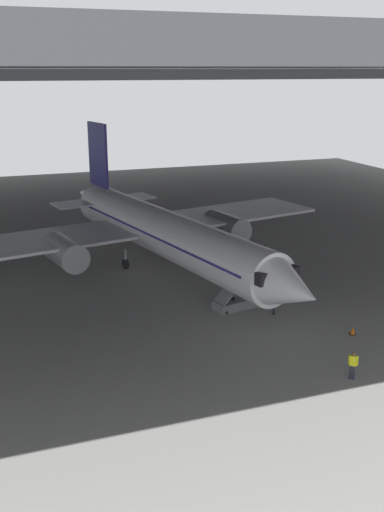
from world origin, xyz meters
TOP-DOWN VIEW (x-y plane):
  - ground_plane at (0.00, 0.00)m, footprint 110.00×110.00m
  - hangar_structure at (-0.08, 13.76)m, footprint 121.00×99.00m
  - airplane_main at (0.88, -1.05)m, footprint 37.23×37.99m
  - boarding_stairs at (3.69, -11.26)m, footprint 4.48×2.28m
  - crew_worker_near_nose at (5.21, -23.58)m, footprint 0.44×0.40m
  - crew_worker_by_stairs at (5.44, -13.44)m, footprint 0.28×0.54m
  - traffic_cone_orange at (8.82, -18.33)m, footprint 0.36×0.36m

SIDE VIEW (x-z plane):
  - ground_plane at x=0.00m, z-range 0.00..0.00m
  - traffic_cone_orange at x=8.82m, z-range -0.01..0.59m
  - boarding_stairs at x=3.69m, z-range -1.63..3.11m
  - crew_worker_by_stairs at x=5.44m, z-range 0.11..1.71m
  - crew_worker_near_nose at x=5.21m, z-range 0.12..1.83m
  - airplane_main at x=0.88m, z-range -2.42..9.48m
  - hangar_structure at x=-0.08m, z-range 8.51..26.82m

